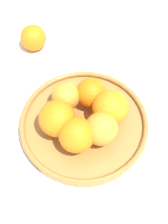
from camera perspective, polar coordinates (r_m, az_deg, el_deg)
name	(u,v)px	position (r m, az deg, el deg)	size (l,w,h in m)	color
ground_plane	(84,128)	(0.74, 0.00, -2.94)	(4.00, 4.00, 0.00)	silver
fruit_bowl	(84,124)	(0.72, 0.00, -2.27)	(0.30, 0.30, 0.03)	#A57238
orange_pile	(84,114)	(0.67, -0.01, -0.38)	(0.20, 0.18, 0.08)	orange
stray_orange	(33,38)	(0.88, -9.26, 13.26)	(0.07, 0.07, 0.07)	orange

